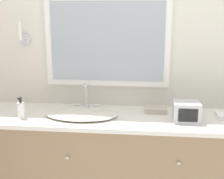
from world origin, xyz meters
name	(u,v)px	position (x,y,z in m)	size (l,w,h in m)	color
wall_back	(127,57)	(0.00, 0.58, 1.28)	(8.00, 0.18, 2.55)	silver
vanity_counter	(124,171)	(0.00, 0.28, 0.44)	(2.12, 0.54, 0.88)	#937556
sink_basin	(82,113)	(-0.32, 0.26, 0.90)	(0.53, 0.37, 0.21)	silver
soap_bottle	(21,110)	(-0.73, 0.17, 0.94)	(0.05, 0.05, 0.16)	white
appliance_box	(187,112)	(0.43, 0.23, 0.95)	(0.18, 0.16, 0.14)	#BCBCC1
hand_towel_far_corner	(156,110)	(0.23, 0.41, 0.90)	(0.17, 0.12, 0.04)	#B7A899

